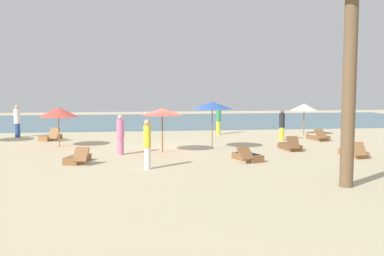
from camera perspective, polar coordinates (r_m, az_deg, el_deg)
name	(u,v)px	position (r m, az deg, el deg)	size (l,w,h in m)	color
ground_plane	(168,150)	(22.75, -2.99, -2.71)	(60.00, 60.00, 0.00)	beige
ocean_water	(152,121)	(39.61, -4.90, 0.86)	(48.00, 16.00, 0.06)	slate
umbrella_1	(304,107)	(29.83, 13.47, 2.48)	(1.71, 1.71, 1.96)	olive
umbrella_2	(58,112)	(24.66, -15.93, 1.88)	(1.96, 1.96, 2.03)	olive
umbrella_3	(162,112)	(21.89, -3.64, 1.98)	(1.89, 1.89, 2.07)	brown
umbrella_4	(212,105)	(22.75, 2.47, 2.77)	(1.93, 1.93, 2.34)	brown
lounger_0	(51,137)	(27.83, -16.77, -1.07)	(1.23, 1.73, 0.74)	olive
lounger_1	(290,146)	(23.31, 11.84, -2.20)	(0.81, 1.71, 0.73)	brown
lounger_3	(78,159)	(19.75, -13.71, -3.64)	(1.08, 1.77, 0.71)	brown
lounger_4	(247,157)	(19.82, 6.73, -3.46)	(1.19, 1.80, 0.67)	brown
lounger_5	(318,137)	(27.63, 15.08, -1.06)	(0.96, 1.79, 0.67)	brown
lounger_6	(354,153)	(21.95, 19.04, -2.86)	(0.80, 1.72, 0.73)	olive
person_0	(282,125)	(26.83, 10.87, 0.35)	(0.38, 0.38, 1.73)	yellow
person_1	(218,119)	(29.43, 3.22, 1.15)	(0.43, 0.43, 1.95)	yellow
person_2	(17,121)	(29.85, -20.47, 0.79)	(0.51, 0.51, 1.91)	#2D4C8C
person_3	(120,134)	(21.47, -8.69, -0.78)	(0.40, 0.40, 1.82)	#D17299
person_4	(147,143)	(17.77, -5.45, -1.86)	(0.30, 0.30, 1.89)	white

